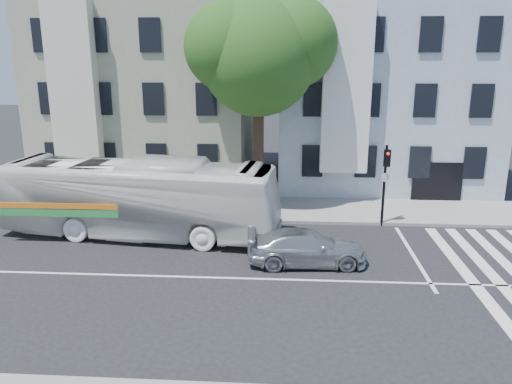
{
  "coord_description": "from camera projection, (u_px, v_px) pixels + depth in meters",
  "views": [
    {
      "loc": [
        1.45,
        -16.14,
        7.69
      ],
      "look_at": [
        0.25,
        2.86,
        2.4
      ],
      "focal_mm": 35.0,
      "sensor_mm": 36.0,
      "label": 1
    }
  ],
  "objects": [
    {
      "name": "ground",
      "position": [
        244.0,
        279.0,
        17.66
      ],
      "size": [
        120.0,
        120.0,
        0.0
      ],
      "primitive_type": "plane",
      "color": "black",
      "rests_on": "ground"
    },
    {
      "name": "sidewalk_far",
      "position": [
        258.0,
        209.0,
        25.34
      ],
      "size": [
        80.0,
        4.0,
        0.15
      ],
      "primitive_type": "cube",
      "color": "gray",
      "rests_on": "ground"
    },
    {
      "name": "building_left",
      "position": [
        152.0,
        90.0,
        31.04
      ],
      "size": [
        12.0,
        10.0,
        11.0
      ],
      "primitive_type": "cube",
      "color": "gray",
      "rests_on": "ground"
    },
    {
      "name": "building_right",
      "position": [
        380.0,
        91.0,
        30.19
      ],
      "size": [
        12.0,
        10.0,
        11.0
      ],
      "primitive_type": "cube",
      "color": "#9BA9B9",
      "rests_on": "ground"
    },
    {
      "name": "street_tree",
      "position": [
        260.0,
        51.0,
        23.96
      ],
      "size": [
        7.3,
        5.9,
        11.1
      ],
      "color": "#2D2116",
      "rests_on": "ground"
    },
    {
      "name": "bus",
      "position": [
        139.0,
        198.0,
        21.48
      ],
      "size": [
        4.23,
        12.39,
        3.38
      ],
      "primitive_type": "imported",
      "rotation": [
        0.0,
        0.0,
        1.45
      ],
      "color": "white",
      "rests_on": "ground"
    },
    {
      "name": "sedan",
      "position": [
        307.0,
        248.0,
        18.76
      ],
      "size": [
        2.12,
        4.59,
        1.3
      ],
      "primitive_type": "imported",
      "rotation": [
        0.0,
        0.0,
        1.64
      ],
      "color": "#BABDC1",
      "rests_on": "ground"
    },
    {
      "name": "hedge",
      "position": [
        126.0,
        207.0,
        24.27
      ],
      "size": [
        8.52,
        2.3,
        0.7
      ],
      "primitive_type": null,
      "rotation": [
        0.0,
        0.0,
        -0.17
      ],
      "color": "#316621",
      "rests_on": "sidewalk_far"
    },
    {
      "name": "traffic_signal",
      "position": [
        385.0,
        175.0,
        22.37
      ],
      "size": [
        0.38,
        0.51,
        3.78
      ],
      "rotation": [
        0.0,
        0.0,
        0.33
      ],
      "color": "black",
      "rests_on": "ground"
    }
  ]
}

